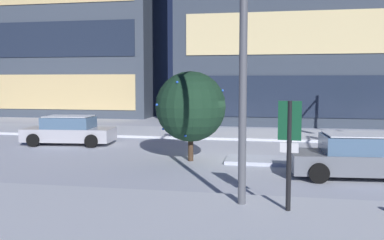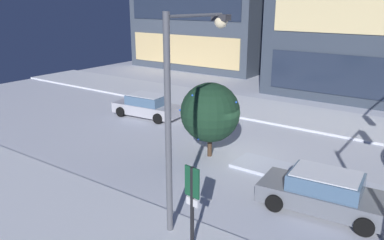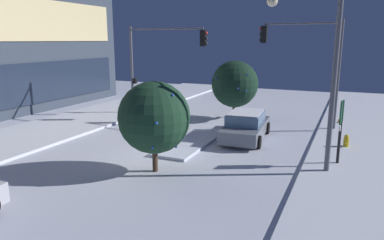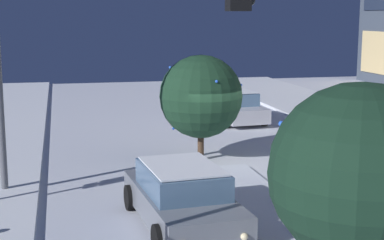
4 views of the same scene
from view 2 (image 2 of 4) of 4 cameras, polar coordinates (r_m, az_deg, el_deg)
ground at (r=19.36m, az=5.81°, el=-5.40°), size 52.00×52.00×0.00m
curb_strip_near at (r=13.40m, az=-13.43°, el=-16.54°), size 52.00×5.20×0.14m
curb_strip_far at (r=26.72m, az=14.94°, el=0.66°), size 52.00×5.20×0.14m
median_strip at (r=17.47m, az=19.94°, el=-8.76°), size 9.00×1.80×0.14m
office_tower_secondary at (r=45.05m, az=2.01°, el=16.61°), size 15.12×8.57×13.90m
car_near at (r=15.14m, az=18.81°, el=-10.06°), size 4.82×2.42×1.49m
car_far at (r=25.78m, az=-6.58°, el=2.03°), size 4.76×2.35×1.49m
street_lamp_arched at (r=12.16m, az=-0.92°, el=4.21°), size 0.64×2.85×7.10m
parking_info_sign at (r=11.72m, az=0.02°, el=-11.41°), size 0.55×0.14×2.81m
decorated_tree_median at (r=18.67m, az=2.68°, el=1.11°), size 2.87×2.88×3.68m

